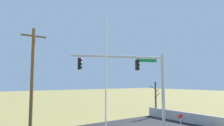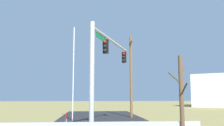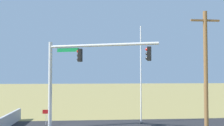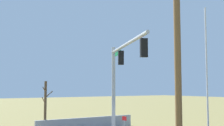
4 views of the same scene
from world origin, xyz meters
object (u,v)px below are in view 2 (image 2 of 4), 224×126
(signal_mast, at_px, (105,58))
(utility_pole, at_px, (131,75))
(bare_tree, at_px, (182,98))
(distant_building, at_px, (217,91))
(open_sign, at_px, (66,119))
(flagpole, at_px, (73,73))

(signal_mast, bearing_deg, utility_pole, 159.39)
(bare_tree, height_order, distant_building, distant_building)
(signal_mast, xyz_separation_m, distant_building, (-30.12, 23.49, -1.61))
(bare_tree, distance_m, distant_building, 41.13)
(signal_mast, relative_size, bare_tree, 1.96)
(open_sign, bearing_deg, utility_pole, 153.96)
(bare_tree, height_order, open_sign, bare_tree)
(signal_mast, distance_m, distant_building, 38.24)
(signal_mast, height_order, open_sign, signal_mast)
(signal_mast, xyz_separation_m, flagpole, (-5.18, -2.48, -0.56))
(utility_pole, xyz_separation_m, open_sign, (10.97, -5.36, -3.36))
(utility_pole, bearing_deg, signal_mast, -20.61)
(distant_building, bearing_deg, signal_mast, -179.88)
(bare_tree, bearing_deg, signal_mast, -150.49)
(bare_tree, xyz_separation_m, open_sign, (-2.95, -5.43, -1.15))
(distant_building, bearing_deg, utility_pole, 175.05)
(open_sign, height_order, distant_building, distant_building)
(distant_building, bearing_deg, bare_tree, -171.52)
(utility_pole, distance_m, bare_tree, 14.10)
(distant_building, bearing_deg, flagpole, 171.91)
(bare_tree, bearing_deg, flagpole, -152.35)
(signal_mast, height_order, distant_building, signal_mast)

